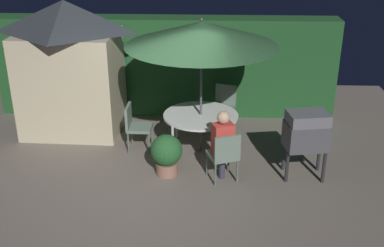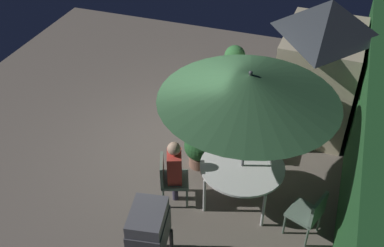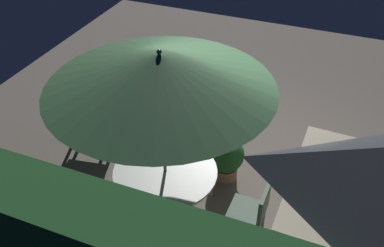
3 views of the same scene
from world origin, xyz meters
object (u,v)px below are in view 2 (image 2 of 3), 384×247
(garden_shed, at_px, (321,64))
(patio_umbrella, at_px, (249,87))
(potted_plant_by_grill, at_px, (235,59))
(patio_table, at_px, (242,168))
(chair_toward_hedge, at_px, (259,132))
(chair_far_side, at_px, (309,213))
(potted_plant_by_shed, at_px, (199,148))
(person_in_red, at_px, (174,165))
(bbq_grill, at_px, (148,229))
(chair_near_shed, at_px, (170,177))

(garden_shed, distance_m, patio_umbrella, 2.96)
(potted_plant_by_grill, bearing_deg, patio_table, 16.19)
(chair_toward_hedge, bearing_deg, chair_far_side, 34.44)
(potted_plant_by_shed, xyz_separation_m, person_in_red, (0.97, -0.11, 0.38))
(chair_far_side, bearing_deg, garden_shed, -174.08)
(patio_table, height_order, bbq_grill, bbq_grill)
(chair_far_side, distance_m, potted_plant_by_grill, 5.11)
(bbq_grill, xyz_separation_m, chair_far_side, (-1.35, 2.11, -0.33))
(patio_table, xyz_separation_m, chair_near_shed, (0.43, -1.14, -0.18))
(patio_umbrella, relative_size, potted_plant_by_grill, 3.69)
(bbq_grill, bearing_deg, chair_far_side, 122.62)
(chair_near_shed, distance_m, person_in_red, 0.28)
(chair_far_side, relative_size, potted_plant_by_shed, 1.21)
(patio_umbrella, bearing_deg, potted_plant_by_shed, -121.26)
(patio_table, xyz_separation_m, chair_far_side, (0.46, 1.20, -0.18))
(garden_shed, height_order, chair_far_side, garden_shed)
(potted_plant_by_grill, bearing_deg, bbq_grill, 2.63)
(patio_table, distance_m, chair_near_shed, 1.23)
(patio_umbrella, relative_size, bbq_grill, 2.29)
(potted_plant_by_shed, bearing_deg, chair_toward_hedge, 125.58)
(patio_table, distance_m, person_in_red, 1.13)
(chair_toward_hedge, bearing_deg, patio_table, -0.92)
(garden_shed, xyz_separation_m, person_in_red, (3.07, -1.93, -0.60))
(potted_plant_by_grill, bearing_deg, potted_plant_by_shed, 3.89)
(garden_shed, distance_m, patio_table, 2.90)
(potted_plant_by_shed, distance_m, potted_plant_by_grill, 3.50)
(patio_table, bearing_deg, chair_far_side, 69.02)
(patio_umbrella, distance_m, chair_toward_hedge, 2.18)
(chair_far_side, xyz_separation_m, chair_toward_hedge, (-1.72, -1.18, 0.00))
(chair_far_side, bearing_deg, chair_toward_hedge, -145.56)
(garden_shed, bearing_deg, potted_plant_by_shed, -40.82)
(chair_near_shed, bearing_deg, person_in_red, 110.65)
(potted_plant_by_grill, bearing_deg, chair_toward_hedge, 23.18)
(potted_plant_by_grill, xyz_separation_m, person_in_red, (4.46, 0.12, 0.38))
(patio_umbrella, bearing_deg, patio_table, -135.00)
(chair_far_side, height_order, potted_plant_by_shed, chair_far_side)
(chair_far_side, relative_size, person_in_red, 0.71)
(chair_far_side, distance_m, chair_toward_hedge, 2.09)
(patio_umbrella, xyz_separation_m, bbq_grill, (1.81, -0.91, -1.45))
(patio_table, bearing_deg, potted_plant_by_shed, -121.26)
(chair_far_side, bearing_deg, person_in_red, -91.58)
(garden_shed, distance_m, chair_far_side, 3.27)
(chair_toward_hedge, xyz_separation_m, person_in_red, (1.66, -1.08, 0.26))
(potted_plant_by_shed, bearing_deg, chair_far_side, 64.27)
(patio_table, height_order, chair_far_side, chair_far_side)
(bbq_grill, relative_size, person_in_red, 0.95)
(person_in_red, bearing_deg, potted_plant_by_shed, 173.31)
(patio_table, distance_m, patio_umbrella, 1.59)
(potted_plant_by_grill, bearing_deg, chair_far_side, 27.75)
(chair_near_shed, distance_m, chair_toward_hedge, 2.05)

